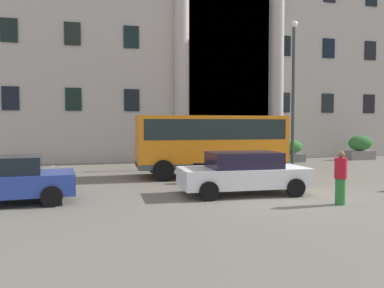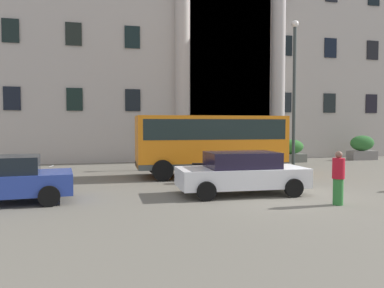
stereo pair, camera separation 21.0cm
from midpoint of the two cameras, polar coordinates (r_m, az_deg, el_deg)
The scene contains 12 objects.
ground_plane at distance 13.48m, azimuth 12.94°, elevation -7.69°, with size 80.00×64.00×0.12m, color #666156.
office_building_facade at distance 30.55m, azimuth -2.57°, elevation 15.08°, with size 34.88×9.72×17.69m.
orange_minibus at distance 18.10m, azimuth 2.99°, elevation 0.55°, with size 6.85×2.95×2.77m.
bus_stop_sign at distance 21.38m, azimuth 13.23°, elevation 0.66°, with size 0.44×0.08×2.57m.
hedge_planter_west at distance 23.40m, azimuth 5.41°, elevation -1.26°, with size 1.91×0.82×1.46m.
hedge_planter_far_west at distance 25.55m, azimuth 14.43°, elevation -1.01°, with size 1.75×0.90×1.43m.
hedge_planter_entrance_right at distance 28.77m, azimuth 23.66°, elevation -0.54°, with size 1.88×0.82×1.64m.
parked_coupe_end at distance 13.58m, azimuth 7.64°, elevation -4.14°, with size 4.41×2.19×1.45m.
scooter_by_planter at distance 15.95m, azimuth 1.82°, elevation -4.10°, with size 1.93×0.74×0.89m.
motorcycle_near_kerb at distance 15.26m, azimuth -21.60°, elevation -4.62°, with size 1.96×0.60×0.89m.
pedestrian_child_trailing at distance 12.49m, azimuth 20.93°, elevation -4.64°, with size 0.36×0.36×1.60m.
lamppost_plaza_centre at distance 23.54m, azimuth 14.88°, elevation 8.63°, with size 0.40×0.40×8.30m.
Camera 2 is at (-6.00, -11.79, 2.41)m, focal length 36.72 mm.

